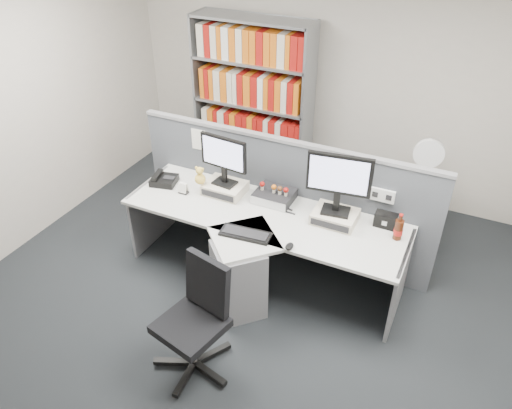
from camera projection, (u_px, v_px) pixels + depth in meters
The scene contains 21 objects.
ground at pixel (224, 331), 4.26m from camera, with size 5.50×5.50×0.00m, color #232629.
room_shell at pixel (214, 145), 3.26m from camera, with size 5.04×5.54×2.72m.
partition at pixel (283, 197), 4.83m from camera, with size 3.00×0.08×1.27m.
desk at pixel (253, 250), 4.45m from camera, with size 2.60×1.20×0.72m.
monitor_riser_left at pixel (225, 188), 4.74m from camera, with size 0.38×0.31×0.10m.
monitor_riser_right at pixel (335, 217), 4.34m from camera, with size 0.38×0.31×0.10m.
monitor_left at pixel (224, 157), 4.55m from camera, with size 0.48×0.17×0.49m.
monitor_right at pixel (339, 179), 4.13m from camera, with size 0.55×0.21×0.56m.
desktop_pc at pixel (274, 196), 4.63m from camera, with size 0.35×0.31×0.09m.
figurines at pixel (275, 188), 4.56m from camera, with size 0.29×0.05×0.09m.
keyboard at pixel (245, 234), 4.19m from camera, with size 0.45×0.21×0.03m.
mouse at pixel (289, 246), 4.05m from camera, with size 0.06×0.10×0.04m, color black.
desk_phone at pixel (164, 180), 4.89m from camera, with size 0.28×0.27×0.10m.
desk_calendar at pixel (183, 189), 4.73m from camera, with size 0.09×0.07×0.11m.
plush_toy at pixel (200, 177), 4.66m from camera, with size 0.11×0.11×0.18m.
speaker at pixel (386, 220), 4.28m from camera, with size 0.19×0.11×0.13m, color black.
cola_bottle at pixel (398, 230), 4.11m from camera, with size 0.08×0.08×0.25m.
shelving_unit at pixel (253, 106), 5.87m from camera, with size 1.41×0.40×2.00m.
filing_cabinet at pixel (416, 212), 5.13m from camera, with size 0.45×0.61×0.70m.
desk_fan at pixel (428, 156), 4.76m from camera, with size 0.29×0.17×0.49m.
office_chair at pixel (197, 316), 3.72m from camera, with size 0.63×0.63×0.96m.
Camera 1 is at (1.51, -2.52, 3.28)m, focal length 34.69 mm.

